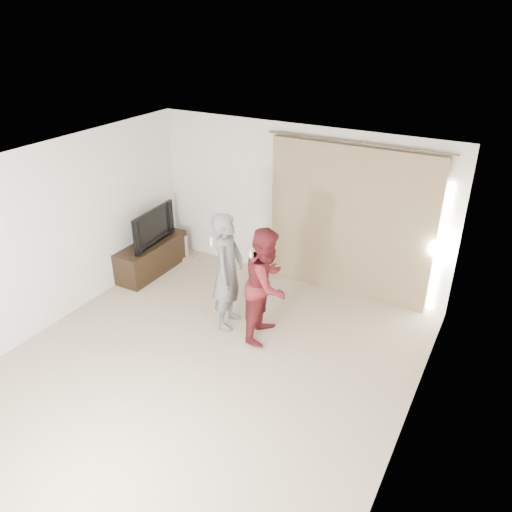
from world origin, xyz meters
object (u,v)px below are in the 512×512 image
at_px(tv, 149,226).
at_px(tv_console, 152,257).
at_px(person_woman, 267,284).
at_px(person_man, 228,271).

bearing_deg(tv, tv_console, -0.00).
bearing_deg(person_woman, tv, 165.00).
bearing_deg(tv, person_woman, -109.09).
bearing_deg(person_man, tv_console, 160.16).
distance_m(tv, person_man, 2.15).
relative_size(tv, person_woman, 0.66).
relative_size(tv_console, person_woman, 0.87).
xyz_separation_m(tv, person_woman, (2.62, -0.70, -0.04)).
height_order(tv_console, tv, tv).
distance_m(tv_console, person_woman, 2.77).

